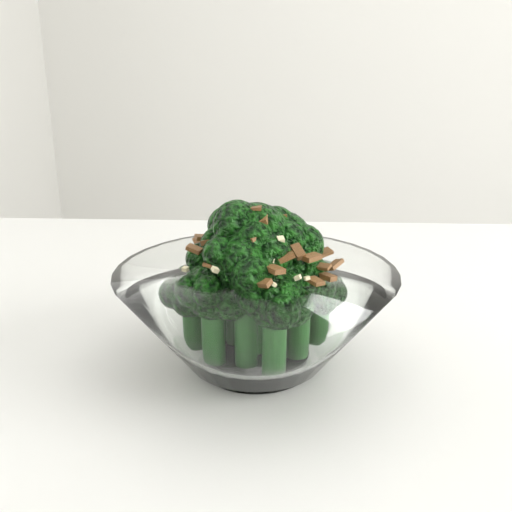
% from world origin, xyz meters
% --- Properties ---
extents(table, '(1.36, 1.08, 0.75)m').
position_xyz_m(table, '(-0.13, -0.03, 0.68)').
color(table, white).
rests_on(table, ground).
extents(broccoli_dish, '(0.20, 0.20, 0.12)m').
position_xyz_m(broccoli_dish, '(-0.24, -0.06, 0.80)').
color(broccoli_dish, white).
rests_on(broccoli_dish, table).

